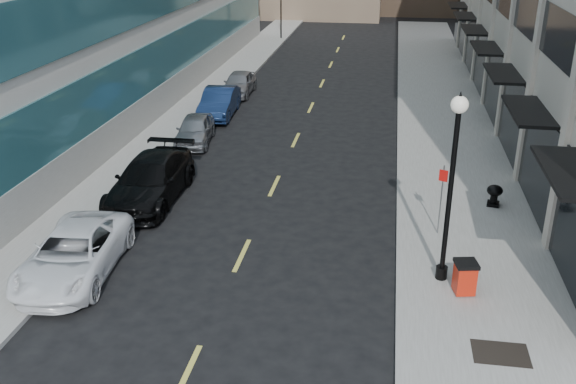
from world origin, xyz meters
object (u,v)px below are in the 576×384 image
(car_blue_sedan, at_px, (219,103))
(sign_post, at_px, (442,190))
(car_black_pickup, at_px, (150,180))
(car_grey_sedan, at_px, (239,83))
(lamppost, at_px, (452,174))
(urn_planter, at_px, (494,193))
(car_white_van, at_px, (74,254))
(trash_bin, at_px, (465,276))
(car_silver_sedan, at_px, (195,130))

(car_blue_sedan, xyz_separation_m, sign_post, (11.20, -13.11, 0.98))
(car_black_pickup, bearing_deg, car_grey_sedan, 90.62)
(lamppost, height_order, urn_planter, lamppost)
(car_white_van, distance_m, car_blue_sedan, 17.47)
(car_blue_sedan, height_order, car_grey_sedan, car_blue_sedan)
(car_black_pickup, distance_m, urn_planter, 13.15)
(car_grey_sedan, relative_size, urn_planter, 5.13)
(car_black_pickup, relative_size, urn_planter, 7.05)
(trash_bin, relative_size, urn_planter, 1.25)
(sign_post, bearing_deg, car_grey_sedan, 144.29)
(car_silver_sedan, xyz_separation_m, urn_planter, (13.40, -5.71, -0.03))
(trash_bin, height_order, sign_post, sign_post)
(car_silver_sedan, relative_size, sign_post, 1.59)
(car_white_van, height_order, trash_bin, car_white_van)
(sign_post, bearing_deg, car_blue_sedan, 152.78)
(car_blue_sedan, height_order, urn_planter, car_blue_sedan)
(urn_planter, bearing_deg, car_white_van, -152.19)
(sign_post, relative_size, urn_planter, 3.06)
(car_blue_sedan, xyz_separation_m, trash_bin, (11.72, -16.91, -0.08))
(lamppost, bearing_deg, car_black_pickup, 157.16)
(car_blue_sedan, relative_size, trash_bin, 4.61)
(sign_post, distance_m, urn_planter, 3.66)
(car_white_van, height_order, car_silver_sedan, car_white_van)
(car_white_van, xyz_separation_m, car_silver_sedan, (0.00, 12.77, -0.05))
(car_white_van, xyz_separation_m, car_blue_sedan, (0.00, 17.47, 0.04))
(trash_bin, bearing_deg, car_black_pickup, 143.93)
(car_silver_sedan, bearing_deg, car_blue_sedan, 83.05)
(car_grey_sedan, height_order, trash_bin, car_grey_sedan)
(car_grey_sedan, relative_size, lamppost, 0.73)
(trash_bin, bearing_deg, urn_planter, 64.39)
(car_grey_sedan, distance_m, urn_planter, 20.26)
(car_white_van, bearing_deg, car_blue_sedan, 85.25)
(car_black_pickup, relative_size, car_silver_sedan, 1.44)
(car_black_pickup, height_order, car_blue_sedan, car_black_pickup)
(car_silver_sedan, height_order, urn_planter, car_silver_sedan)
(car_silver_sedan, xyz_separation_m, trash_bin, (11.72, -12.22, 0.02))
(car_white_van, relative_size, car_blue_sedan, 1.12)
(car_blue_sedan, bearing_deg, car_silver_sedan, -93.24)
(car_grey_sedan, xyz_separation_m, sign_post, (11.20, -17.91, 1.04))
(car_black_pickup, height_order, urn_planter, car_black_pickup)
(car_black_pickup, distance_m, car_grey_sedan, 16.41)
(car_blue_sedan, bearing_deg, car_grey_sedan, 86.76)
(car_white_van, height_order, lamppost, lamppost)
(car_silver_sedan, bearing_deg, trash_bin, -53.14)
(trash_bin, xyz_separation_m, sign_post, (-0.52, 3.81, 1.06))
(car_white_van, distance_m, lamppost, 11.56)
(car_white_van, distance_m, car_black_pickup, 5.87)
(car_silver_sedan, height_order, sign_post, sign_post)
(lamppost, bearing_deg, urn_planter, 68.55)
(car_silver_sedan, distance_m, sign_post, 14.05)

